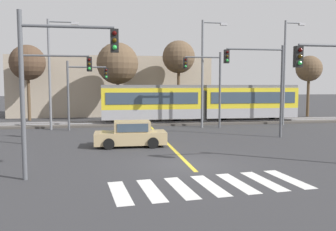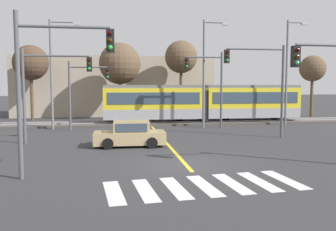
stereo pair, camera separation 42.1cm
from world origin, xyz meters
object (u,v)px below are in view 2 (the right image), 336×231
(bare_tree_far_east, at_px, (313,69))
(traffic_light_near_left, at_px, (50,71))
(bare_tree_far_west, at_px, (31,63))
(traffic_light_mid_right, at_px, (263,76))
(bare_tree_west, at_px, (120,64))
(traffic_light_mid_left, at_px, (48,80))
(traffic_light_far_right, at_px, (210,79))
(street_lamp_west, at_px, (54,67))
(street_lamp_east, at_px, (288,67))
(sedan_crossing, at_px, (130,135))
(bare_tree_east, at_px, (181,57))
(traffic_light_far_left, at_px, (84,85))
(street_lamp_centre, at_px, (206,67))
(light_rail_tram, at_px, (203,101))

(bare_tree_far_east, bearing_deg, traffic_light_near_left, -136.94)
(bare_tree_far_west, bearing_deg, traffic_light_mid_right, -39.07)
(traffic_light_near_left, height_order, bare_tree_west, bare_tree_west)
(traffic_light_near_left, relative_size, traffic_light_mid_left, 1.10)
(traffic_light_mid_right, bearing_deg, traffic_light_near_left, -145.26)
(traffic_light_far_right, relative_size, bare_tree_far_west, 0.83)
(traffic_light_far_right, distance_m, street_lamp_west, 12.70)
(traffic_light_mid_right, relative_size, bare_tree_far_west, 0.83)
(traffic_light_mid_right, bearing_deg, street_lamp_east, 52.24)
(sedan_crossing, height_order, traffic_light_far_right, traffic_light_far_right)
(traffic_light_mid_right, relative_size, bare_tree_east, 0.76)
(bare_tree_far_west, xyz_separation_m, bare_tree_west, (8.90, -1.05, -0.05))
(traffic_light_mid_left, distance_m, bare_tree_far_west, 15.53)
(bare_tree_west, bearing_deg, street_lamp_west, -127.95)
(traffic_light_near_left, height_order, traffic_light_far_left, traffic_light_near_left)
(traffic_light_far_right, bearing_deg, bare_tree_west, 132.65)
(street_lamp_west, relative_size, bare_tree_west, 1.12)
(traffic_light_mid_left, bearing_deg, street_lamp_east, 19.47)
(street_lamp_east, bearing_deg, street_lamp_centre, -175.22)
(street_lamp_west, bearing_deg, traffic_light_near_left, -81.48)
(traffic_light_mid_left, bearing_deg, bare_tree_east, 52.42)
(sedan_crossing, xyz_separation_m, traffic_light_near_left, (-3.32, -6.73, 3.50))
(traffic_light_far_right, bearing_deg, light_rail_tram, 84.10)
(traffic_light_mid_right, bearing_deg, traffic_light_far_left, 153.42)
(sedan_crossing, xyz_separation_m, traffic_light_far_right, (6.98, 7.82, 3.45))
(traffic_light_far_right, height_order, bare_tree_east, bare_tree_east)
(street_lamp_east, relative_size, bare_tree_east, 1.12)
(sedan_crossing, xyz_separation_m, traffic_light_far_left, (-3.28, 8.10, 2.91))
(sedan_crossing, height_order, bare_tree_far_west, bare_tree_far_west)
(street_lamp_centre, height_order, bare_tree_far_east, street_lamp_centre)
(street_lamp_east, height_order, bare_tree_east, street_lamp_east)
(bare_tree_east, bearing_deg, traffic_light_far_right, -84.70)
(bare_tree_west, bearing_deg, bare_tree_far_west, 173.27)
(light_rail_tram, height_order, traffic_light_near_left, traffic_light_near_left)
(traffic_light_far_left, distance_m, bare_tree_far_west, 10.69)
(street_lamp_centre, height_order, bare_tree_far_west, street_lamp_centre)
(traffic_light_far_right, bearing_deg, traffic_light_far_left, 178.43)
(light_rail_tram, distance_m, traffic_light_far_left, 11.33)
(street_lamp_west, bearing_deg, bare_tree_west, 52.05)
(bare_tree_far_west, distance_m, bare_tree_far_east, 30.31)
(street_lamp_centre, bearing_deg, traffic_light_far_right, -54.63)
(traffic_light_far_right, relative_size, street_lamp_west, 0.72)
(bare_tree_west, relative_size, bare_tree_east, 0.95)
(street_lamp_west, relative_size, street_lamp_centre, 0.98)
(traffic_light_near_left, distance_m, traffic_light_mid_left, 8.81)
(light_rail_tram, xyz_separation_m, traffic_light_near_left, (-10.70, -18.35, 2.15))
(street_lamp_centre, bearing_deg, traffic_light_mid_left, -152.03)
(bare_tree_far_west, bearing_deg, bare_tree_far_east, -1.19)
(traffic_light_far_left, distance_m, bare_tree_east, 12.91)
(traffic_light_near_left, height_order, bare_tree_far_east, bare_tree_far_east)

